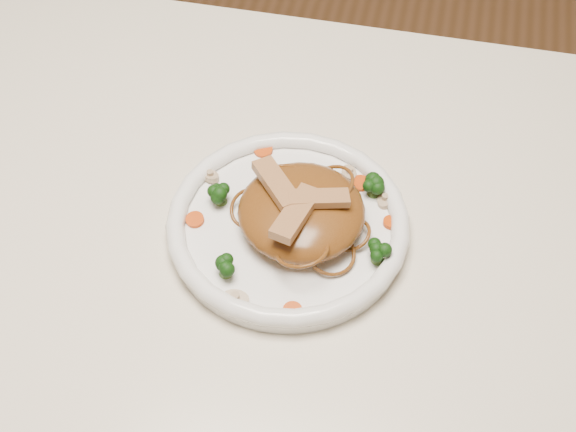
# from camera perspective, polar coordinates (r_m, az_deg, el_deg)

# --- Properties ---
(table) EXTENTS (1.20, 0.80, 0.75)m
(table) POSITION_cam_1_polar(r_m,az_deg,el_deg) (0.95, -4.53, -5.99)
(table) COLOR beige
(table) RESTS_ON ground
(plate) EXTENTS (0.32, 0.32, 0.02)m
(plate) POSITION_cam_1_polar(r_m,az_deg,el_deg) (0.87, 0.00, -0.90)
(plate) COLOR white
(plate) RESTS_ON table
(noodle_mound) EXTENTS (0.15, 0.15, 0.04)m
(noodle_mound) POSITION_cam_1_polar(r_m,az_deg,el_deg) (0.85, 0.94, 0.32)
(noodle_mound) COLOR brown
(noodle_mound) RESTS_ON plate
(chicken_a) EXTENTS (0.06, 0.04, 0.01)m
(chicken_a) POSITION_cam_1_polar(r_m,az_deg,el_deg) (0.83, 2.15, 1.22)
(chicken_a) COLOR tan
(chicken_a) RESTS_ON noodle_mound
(chicken_b) EXTENTS (0.06, 0.07, 0.01)m
(chicken_b) POSITION_cam_1_polar(r_m,az_deg,el_deg) (0.84, -0.80, 2.26)
(chicken_b) COLOR tan
(chicken_b) RESTS_ON noodle_mound
(chicken_c) EXTENTS (0.04, 0.08, 0.01)m
(chicken_c) POSITION_cam_1_polar(r_m,az_deg,el_deg) (0.81, 0.55, 0.18)
(chicken_c) COLOR tan
(chicken_c) RESTS_ON noodle_mound
(broccoli_0) EXTENTS (0.02, 0.02, 0.03)m
(broccoli_0) POSITION_cam_1_polar(r_m,az_deg,el_deg) (0.89, 6.01, 2.08)
(broccoli_0) COLOR #13390C
(broccoli_0) RESTS_ON plate
(broccoli_1) EXTENTS (0.03, 0.03, 0.03)m
(broccoli_1) POSITION_cam_1_polar(r_m,az_deg,el_deg) (0.88, -4.72, 1.64)
(broccoli_1) COLOR #13390C
(broccoli_1) RESTS_ON plate
(broccoli_2) EXTENTS (0.03, 0.03, 0.03)m
(broccoli_2) POSITION_cam_1_polar(r_m,az_deg,el_deg) (0.82, -4.39, -3.47)
(broccoli_2) COLOR #13390C
(broccoli_2) RESTS_ON plate
(broccoli_3) EXTENTS (0.03, 0.03, 0.03)m
(broccoli_3) POSITION_cam_1_polar(r_m,az_deg,el_deg) (0.83, 6.31, -2.45)
(broccoli_3) COLOR #13390C
(broccoli_3) RESTS_ON plate
(carrot_0) EXTENTS (0.03, 0.03, 0.00)m
(carrot_0) POSITION_cam_1_polar(r_m,az_deg,el_deg) (0.90, 5.02, 2.27)
(carrot_0) COLOR #B63006
(carrot_0) RESTS_ON plate
(carrot_1) EXTENTS (0.02, 0.02, 0.00)m
(carrot_1) POSITION_cam_1_polar(r_m,az_deg,el_deg) (0.87, -6.47, -0.26)
(carrot_1) COLOR #B63006
(carrot_1) RESTS_ON plate
(carrot_2) EXTENTS (0.02, 0.02, 0.00)m
(carrot_2) POSITION_cam_1_polar(r_m,az_deg,el_deg) (0.87, 7.16, -0.44)
(carrot_2) COLOR #B63006
(carrot_2) RESTS_ON plate
(carrot_3) EXTENTS (0.03, 0.03, 0.00)m
(carrot_3) POSITION_cam_1_polar(r_m,az_deg,el_deg) (0.93, -1.74, 4.62)
(carrot_3) COLOR #B63006
(carrot_3) RESTS_ON plate
(carrot_4) EXTENTS (0.02, 0.02, 0.00)m
(carrot_4) POSITION_cam_1_polar(r_m,az_deg,el_deg) (0.80, 0.31, -6.60)
(carrot_4) COLOR #B63006
(carrot_4) RESTS_ON plate
(mushroom_0) EXTENTS (0.03, 0.03, 0.01)m
(mushroom_0) POSITION_cam_1_polar(r_m,az_deg,el_deg) (0.81, -3.69, -5.78)
(mushroom_0) COLOR beige
(mushroom_0) RESTS_ON plate
(mushroom_1) EXTENTS (0.02, 0.02, 0.01)m
(mushroom_1) POSITION_cam_1_polar(r_m,az_deg,el_deg) (0.89, 6.73, 1.10)
(mushroom_1) COLOR beige
(mushroom_1) RESTS_ON plate
(mushroom_2) EXTENTS (0.03, 0.03, 0.01)m
(mushroom_2) POSITION_cam_1_polar(r_m,az_deg,el_deg) (0.91, -5.41, 2.76)
(mushroom_2) COLOR beige
(mushroom_2) RESTS_ON plate
(mushroom_3) EXTENTS (0.03, 0.03, 0.01)m
(mushroom_3) POSITION_cam_1_polar(r_m,az_deg,el_deg) (0.91, 4.26, 2.97)
(mushroom_3) COLOR beige
(mushroom_3) RESTS_ON plate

